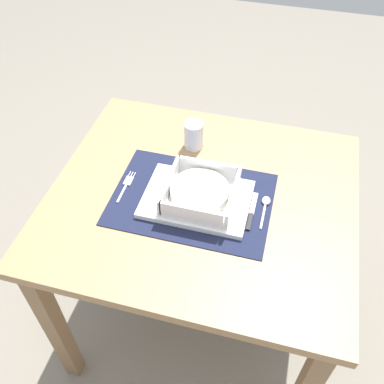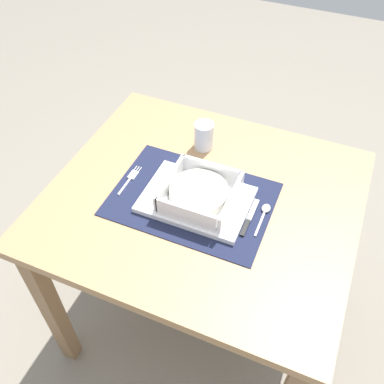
% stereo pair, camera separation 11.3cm
% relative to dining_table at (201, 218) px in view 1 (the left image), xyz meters
% --- Properties ---
extents(ground_plane, '(6.00, 6.00, 0.00)m').
position_rel_dining_table_xyz_m(ground_plane, '(0.00, 0.00, -0.60)').
color(ground_plane, gray).
extents(dining_table, '(0.87, 0.77, 0.70)m').
position_rel_dining_table_xyz_m(dining_table, '(0.00, 0.00, 0.00)').
color(dining_table, '#A37A51').
rests_on(dining_table, ground).
extents(placemat, '(0.45, 0.32, 0.00)m').
position_rel_dining_table_xyz_m(placemat, '(-0.02, -0.02, 0.11)').
color(placemat, '#191E38').
rests_on(placemat, dining_table).
extents(serving_plate, '(0.30, 0.21, 0.02)m').
position_rel_dining_table_xyz_m(serving_plate, '(-0.01, -0.03, 0.11)').
color(serving_plate, white).
rests_on(serving_plate, placemat).
extents(porridge_bowl, '(0.19, 0.19, 0.06)m').
position_rel_dining_table_xyz_m(porridge_bowl, '(0.00, -0.03, 0.14)').
color(porridge_bowl, white).
rests_on(porridge_bowl, serving_plate).
extents(fork, '(0.02, 0.13, 0.00)m').
position_rel_dining_table_xyz_m(fork, '(-0.22, -0.02, 0.11)').
color(fork, silver).
rests_on(fork, placemat).
extents(spoon, '(0.02, 0.12, 0.01)m').
position_rel_dining_table_xyz_m(spoon, '(0.18, 0.01, 0.11)').
color(spoon, silver).
rests_on(spoon, placemat).
extents(butter_knife, '(0.01, 0.14, 0.01)m').
position_rel_dining_table_xyz_m(butter_knife, '(0.15, -0.04, 0.11)').
color(butter_knife, black).
rests_on(butter_knife, placemat).
extents(drinking_glass, '(0.06, 0.06, 0.09)m').
position_rel_dining_table_xyz_m(drinking_glass, '(-0.08, 0.20, 0.14)').
color(drinking_glass, white).
rests_on(drinking_glass, dining_table).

